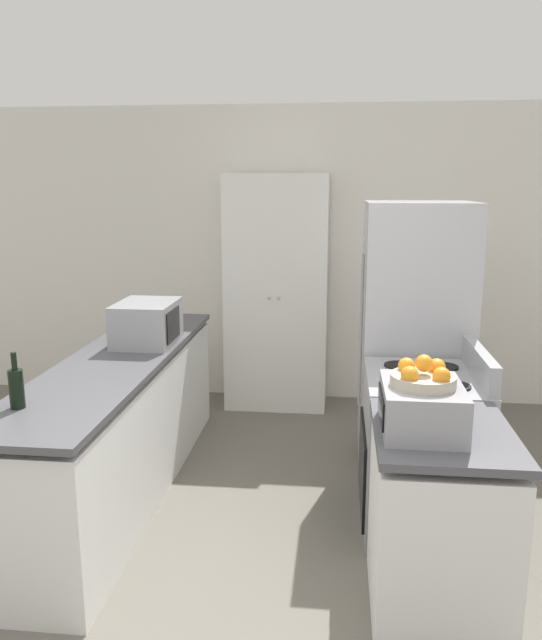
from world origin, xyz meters
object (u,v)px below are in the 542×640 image
(pantry_cabinet, at_px, (277,293))
(fruit_bowl, at_px, (423,377))
(wine_bottle, at_px, (16,387))
(refrigerator, at_px, (414,339))
(stove, at_px, (421,449))
(toaster_oven, at_px, (421,408))
(microwave, at_px, (147,323))

(pantry_cabinet, relative_size, fruit_bowl, 7.31)
(wine_bottle, bearing_deg, refrigerator, 36.46)
(stove, relative_size, toaster_oven, 2.41)
(fruit_bowl, bearing_deg, microwave, 140.23)
(stove, xyz_separation_m, toaster_oven, (-0.12, -0.79, 0.54))
(stove, relative_size, wine_bottle, 3.84)
(pantry_cabinet, distance_m, microwave, 1.54)
(toaster_oven, relative_size, fruit_bowl, 1.57)
(refrigerator, height_order, toaster_oven, refrigerator)
(fruit_bowl, bearing_deg, stove, 81.20)
(stove, relative_size, microwave, 2.14)
(pantry_cabinet, bearing_deg, refrigerator, -47.21)
(pantry_cabinet, distance_m, wine_bottle, 2.80)
(pantry_cabinet, xyz_separation_m, toaster_oven, (0.90, -2.69, -0.02))
(pantry_cabinet, bearing_deg, toaster_oven, -71.57)
(stove, distance_m, toaster_oven, 0.97)
(refrigerator, relative_size, microwave, 3.72)
(stove, height_order, toaster_oven, toaster_oven)
(microwave, xyz_separation_m, fruit_bowl, (1.63, -1.35, 0.11))
(toaster_oven, distance_m, fruit_bowl, 0.15)
(toaster_oven, height_order, fruit_bowl, fruit_bowl)
(pantry_cabinet, xyz_separation_m, microwave, (-0.73, -1.35, 0.02))
(stove, height_order, wine_bottle, wine_bottle)
(wine_bottle, distance_m, fruit_bowl, 1.88)
(microwave, bearing_deg, fruit_bowl, -39.77)
(wine_bottle, relative_size, fruit_bowl, 0.99)
(refrigerator, bearing_deg, microwave, -172.79)
(stove, height_order, refrigerator, refrigerator)
(wine_bottle, distance_m, toaster_oven, 1.87)
(fruit_bowl, bearing_deg, wine_bottle, 177.36)
(toaster_oven, bearing_deg, microwave, 140.59)
(microwave, relative_size, fruit_bowl, 1.77)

